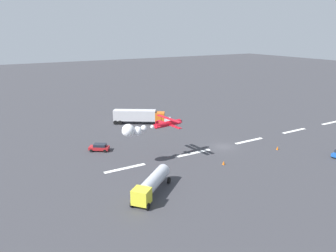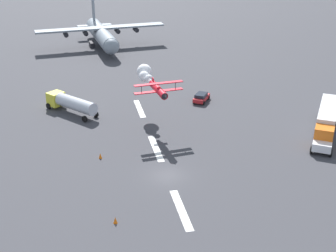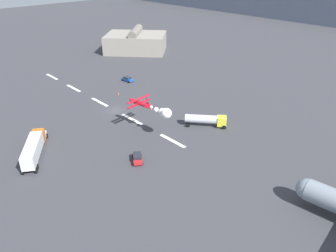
# 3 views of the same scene
# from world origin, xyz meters

# --- Properties ---
(ground_plane) EXTENTS (440.00, 440.00, 0.00)m
(ground_plane) POSITION_xyz_m (0.00, 0.00, 0.00)
(ground_plane) COLOR #38383D
(ground_plane) RESTS_ON ground
(runway_stripe_2) EXTENTS (8.00, 0.90, 0.01)m
(runway_stripe_2) POSITION_xyz_m (-7.60, 0.00, 0.01)
(runway_stripe_2) COLOR white
(runway_stripe_2) RESTS_ON ground
(runway_stripe_3) EXTENTS (8.00, 0.90, 0.01)m
(runway_stripe_3) POSITION_xyz_m (7.60, 0.00, 0.01)
(runway_stripe_3) COLOR white
(runway_stripe_3) RESTS_ON ground
(runway_stripe_4) EXTENTS (8.00, 0.90, 0.01)m
(runway_stripe_4) POSITION_xyz_m (22.80, 0.00, 0.01)
(runway_stripe_4) COLOR white
(runway_stripe_4) RESTS_ON ground
(cargo_transport_plane) EXTENTS (26.11, 31.58, 10.94)m
(cargo_transport_plane) POSITION_xyz_m (64.49, 2.82, 3.25)
(cargo_transport_plane) COLOR gray
(cargo_transport_plane) RESTS_ON ground
(stunt_biplane_red) EXTENTS (13.49, 7.26, 2.37)m
(stunt_biplane_red) POSITION_xyz_m (18.48, -0.91, 6.71)
(stunt_biplane_red) COLOR red
(semi_truck_orange) EXTENTS (14.20, 10.61, 3.70)m
(semi_truck_orange) POSITION_xyz_m (7.49, -25.51, 2.13)
(semi_truck_orange) COLOR silver
(semi_truck_orange) RESTS_ON ground
(fuel_tanker_truck) EXTENTS (9.31, 8.39, 2.90)m
(fuel_tanker_truck) POSITION_xyz_m (23.16, 11.15, 1.75)
(fuel_tanker_truck) COLOR yellow
(fuel_tanker_truck) RESTS_ON ground
(followme_car_yellow) EXTENTS (4.37, 3.79, 1.52)m
(followme_car_yellow) POSITION_xyz_m (23.83, -11.01, 0.81)
(followme_car_yellow) COLOR #B21E23
(followme_car_yellow) RESTS_ON ground
(traffic_cone_near) EXTENTS (0.44, 0.44, 0.75)m
(traffic_cone_near) POSITION_xyz_m (-8.60, 7.29, 0.38)
(traffic_cone_near) COLOR orange
(traffic_cone_near) RESTS_ON ground
(traffic_cone_far) EXTENTS (0.44, 0.44, 0.75)m
(traffic_cone_far) POSITION_xyz_m (6.26, 7.74, 0.38)
(traffic_cone_far) COLOR orange
(traffic_cone_far) RESTS_ON ground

